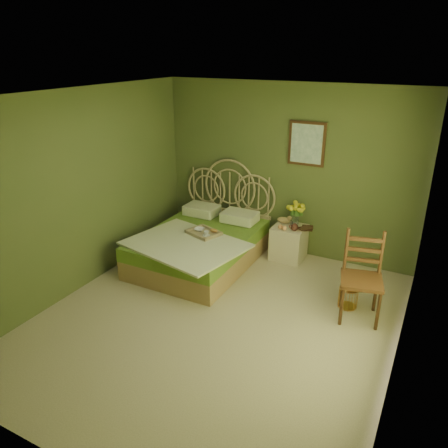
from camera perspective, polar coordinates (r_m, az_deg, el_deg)
The scene contains 14 objects.
floor at distance 5.37m, azimuth -1.04°, elevation -12.42°, with size 4.50×4.50×0.00m, color #CBB892.
ceiling at distance 4.44m, azimuth -1.28°, elevation 16.37°, with size 4.50×4.50×0.00m, color silver.
wall_back at distance 6.72m, azimuth 8.15°, elevation 6.86°, with size 4.00×4.00×0.00m, color #586133.
wall_left at distance 5.93m, azimuth -18.42°, elevation 3.85°, with size 4.50×4.50×0.00m, color #586133.
wall_right at distance 4.25m, azimuth 23.30°, elevation -4.05°, with size 4.50×4.50×0.00m, color #586133.
wall_art at distance 6.50m, azimuth 10.76°, elevation 10.26°, with size 0.54×0.04×0.64m.
bed at distance 6.57m, azimuth -3.01°, elevation -2.56°, with size 1.75×2.22×1.37m.
nightstand at distance 6.74m, azimuth 8.57°, elevation -1.72°, with size 0.48×0.48×0.95m.
chair at distance 5.44m, azimuth 17.81°, elevation -5.85°, with size 0.57×0.57×1.07m.
birdcage at distance 5.74m, azimuth 15.93°, elevation -8.88°, with size 0.23×0.23×0.35m.
book_lower at distance 6.63m, azimuth 10.09°, elevation -0.49°, with size 0.17×0.22×0.02m, color #381E0F.
book_upper at distance 6.62m, azimuth 10.11°, elevation -0.34°, with size 0.15×0.21×0.02m, color #472819.
cereal_bowl at distance 6.44m, azimuth -3.23°, elevation -0.73°, with size 0.15×0.15×0.04m, color white.
coffee_cup at distance 6.26m, azimuth -2.33°, elevation -1.23°, with size 0.07×0.07×0.07m, color white.
Camera 1 is at (2.13, -3.88, 3.05)m, focal length 35.00 mm.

